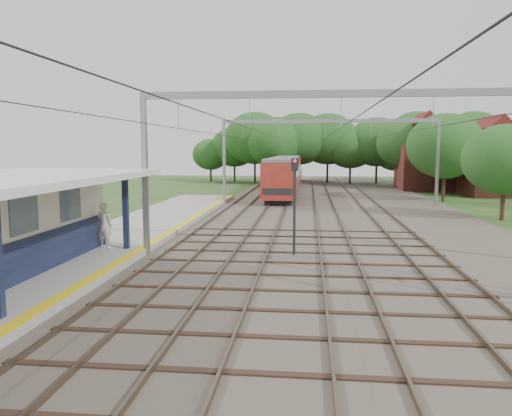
{
  "coord_description": "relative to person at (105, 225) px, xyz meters",
  "views": [
    {
      "loc": [
        1.95,
        -5.61,
        4.66
      ],
      "look_at": [
        -0.76,
        19.9,
        1.6
      ],
      "focal_mm": 35.0,
      "sensor_mm": 36.0,
      "label": 1
    }
  ],
  "objects": [
    {
      "name": "ballast_bed",
      "position": [
        10.86,
        15.0,
        -1.31
      ],
      "size": [
        18.0,
        90.0,
        0.1
      ],
      "primitive_type": "cube",
      "color": "#473D33",
      "rests_on": "ground"
    },
    {
      "name": "platform",
      "position": [
        -0.64,
        -1.0,
        -1.18
      ],
      "size": [
        5.0,
        52.0,
        0.35
      ],
      "primitive_type": "cube",
      "color": "gray",
      "rests_on": "ground"
    },
    {
      "name": "yellow_stripe",
      "position": [
        1.61,
        -1.0,
        -1.0
      ],
      "size": [
        0.45,
        52.0,
        0.01
      ],
      "primitive_type": "cube",
      "color": "yellow",
      "rests_on": "platform"
    },
    {
      "name": "rail_tracks",
      "position": [
        8.36,
        15.0,
        -1.18
      ],
      "size": [
        11.8,
        88.0,
        0.15
      ],
      "color": "brown",
      "rests_on": "ballast_bed"
    },
    {
      "name": "catenary_system",
      "position": [
        10.25,
        10.28,
        4.16
      ],
      "size": [
        17.22,
        88.0,
        7.0
      ],
      "color": "gray",
      "rests_on": "ground"
    },
    {
      "name": "tree_band",
      "position": [
        10.7,
        42.12,
        3.56
      ],
      "size": [
        31.72,
        30.88,
        8.82
      ],
      "color": "#382619",
      "rests_on": "ground"
    },
    {
      "name": "house_near",
      "position": [
        27.86,
        31.0,
        1.63
      ],
      "size": [
        7.0,
        6.12,
        7.89
      ],
      "color": "brown",
      "rests_on": "ground"
    },
    {
      "name": "house_far",
      "position": [
        22.86,
        37.0,
        1.88
      ],
      "size": [
        8.0,
        6.12,
        8.66
      ],
      "color": "brown",
      "rests_on": "ground"
    },
    {
      "name": "person",
      "position": [
        0.0,
        0.0,
        0.0
      ],
      "size": [
        0.85,
        0.68,
        2.01
      ],
      "primitive_type": "imported",
      "rotation": [
        0.0,
        0.0,
        2.83
      ],
      "color": "beige",
      "rests_on": "platform"
    },
    {
      "name": "train",
      "position": [
        6.36,
        36.15,
        0.72
      ],
      "size": [
        2.83,
        35.18,
        3.72
      ],
      "color": "black",
      "rests_on": "ballast_bed"
    },
    {
      "name": "signal_post",
      "position": [
        8.21,
        0.61,
        1.31
      ],
      "size": [
        0.31,
        0.27,
        4.26
      ],
      "rotation": [
        0.0,
        0.0,
        -0.09
      ],
      "color": "black",
      "rests_on": "ground"
    }
  ]
}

